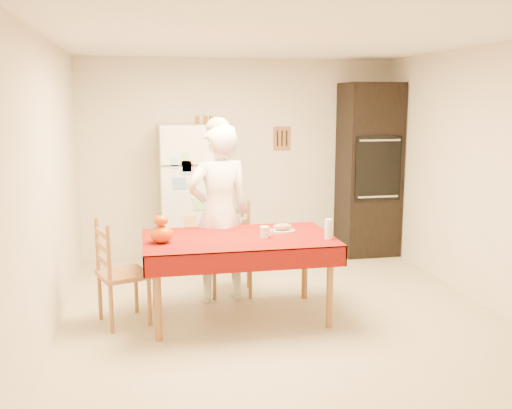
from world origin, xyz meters
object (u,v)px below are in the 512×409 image
object	(u,v)px
wine_glass	(329,229)
dining_table	(238,244)
seated_woman	(219,214)
pumpkin_lower	(161,234)
coffee_mug	(265,232)
bread_plate	(283,231)
refrigerator	(192,195)
chair_left	(116,269)
chair_far	(232,245)
oven_cabinet	(369,170)

from	to	relation	value
wine_glass	dining_table	bearing A→B (deg)	163.99
seated_woman	pumpkin_lower	xyz separation A→B (m)	(-0.58, -0.59, -0.04)
coffee_mug	wine_glass	size ratio (longest dim) A/B	0.57
coffee_mug	bread_plate	xyz separation A→B (m)	(0.21, 0.18, -0.04)
refrigerator	coffee_mug	distance (m)	2.03
refrigerator	seated_woman	distance (m)	1.39
refrigerator	bread_plate	distance (m)	1.92
coffee_mug	pumpkin_lower	distance (m)	0.91
chair_left	bread_plate	xyz separation A→B (m)	(1.52, 0.05, 0.26)
chair_left	chair_far	bearing A→B (deg)	-78.31
oven_cabinet	bread_plate	xyz separation A→B (m)	(-1.60, -1.84, -0.33)
pumpkin_lower	oven_cabinet	bearing A→B (deg)	36.68
dining_table	oven_cabinet	bearing A→B (deg)	43.72
chair_far	dining_table	bearing A→B (deg)	-86.44
chair_left	bread_plate	distance (m)	1.55
wine_glass	coffee_mug	bearing A→B (deg)	164.65
chair_left	pumpkin_lower	world-z (taller)	chair_left
pumpkin_lower	bread_plate	size ratio (longest dim) A/B	0.83
refrigerator	pumpkin_lower	xyz separation A→B (m)	(-0.44, -1.98, -0.01)
refrigerator	oven_cabinet	xyz separation A→B (m)	(2.28, 0.05, 0.25)
pumpkin_lower	bread_plate	xyz separation A→B (m)	(1.12, 0.19, -0.07)
chair_far	bread_plate	world-z (taller)	chair_far
wine_glass	chair_far	bearing A→B (deg)	127.26
coffee_mug	wine_glass	distance (m)	0.57
refrigerator	dining_table	xyz separation A→B (m)	(0.24, -1.90, -0.16)
oven_cabinet	pumpkin_lower	world-z (taller)	oven_cabinet
coffee_mug	bread_plate	distance (m)	0.28
wine_glass	oven_cabinet	bearing A→B (deg)	59.80
seated_woman	wine_glass	xyz separation A→B (m)	(0.88, -0.73, -0.03)
chair_left	wine_glass	xyz separation A→B (m)	(1.86, -0.28, 0.34)
coffee_mug	bread_plate	size ratio (longest dim) A/B	0.42
pumpkin_lower	chair_far	bearing A→B (deg)	47.66
oven_cabinet	chair_far	distance (m)	2.40
dining_table	wine_glass	xyz separation A→B (m)	(0.77, -0.22, 0.16)
chair_left	seated_woman	bearing A→B (deg)	-83.93
chair_far	pumpkin_lower	distance (m)	1.14
refrigerator	oven_cabinet	distance (m)	2.29
refrigerator	wine_glass	bearing A→B (deg)	-64.35
seated_woman	wine_glass	bearing A→B (deg)	128.56
oven_cabinet	chair_far	size ratio (longest dim) A/B	2.32
refrigerator	dining_table	bearing A→B (deg)	-82.66
oven_cabinet	chair_far	xyz separation A→B (m)	(-1.98, -1.22, -0.59)
refrigerator	chair_far	distance (m)	1.26
oven_cabinet	dining_table	bearing A→B (deg)	-136.28
dining_table	bread_plate	bearing A→B (deg)	14.23
seated_woman	bread_plate	bearing A→B (deg)	131.96
dining_table	wine_glass	world-z (taller)	wine_glass
oven_cabinet	wine_glass	world-z (taller)	oven_cabinet
refrigerator	coffee_mug	size ratio (longest dim) A/B	17.00
dining_table	coffee_mug	bearing A→B (deg)	-17.61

